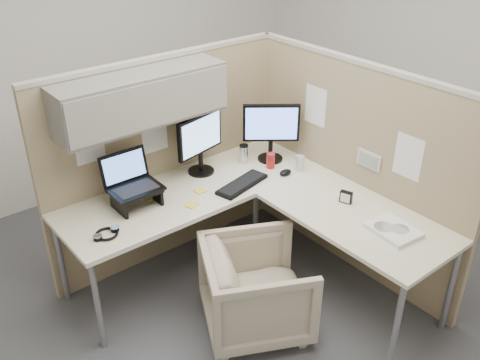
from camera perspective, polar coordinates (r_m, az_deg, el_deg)
ground at (r=4.03m, az=1.15°, el=-12.45°), size 4.50×4.50×0.00m
partition_back at (r=3.90m, az=-9.01°, el=4.98°), size 2.00×0.36×1.63m
partition_right at (r=4.07m, az=11.66°, el=1.36°), size 0.07×2.03×1.63m
desk at (r=3.76m, az=1.48°, el=-2.77°), size 2.00×1.98×0.73m
office_chair at (r=3.60m, az=1.80°, el=-11.14°), size 0.86×0.88×0.69m
monitor_left at (r=3.99m, az=-4.29°, el=4.34°), size 0.44×0.20×0.47m
monitor_right at (r=4.18m, az=3.34°, el=5.58°), size 0.37×0.30×0.47m
laptop_station at (r=3.70m, az=-11.31°, el=-0.70°), size 0.34×0.29×0.36m
keyboard at (r=3.91m, az=0.22°, el=-0.46°), size 0.46×0.24×0.02m
mouse at (r=4.07m, az=4.87°, el=0.81°), size 0.11×0.07×0.04m
travel_mug at (r=4.21m, az=0.41°, el=2.82°), size 0.07×0.07×0.15m
soda_can_green at (r=4.12m, az=6.40°, el=1.80°), size 0.07×0.07×0.12m
soda_can_silver at (r=4.14m, az=3.28°, el=2.08°), size 0.07×0.07×0.12m
sticky_note_c at (r=3.82m, az=-9.74°, el=-1.85°), size 0.09×0.09×0.01m
sticky_note_d at (r=3.85m, az=-4.26°, el=-1.15°), size 0.08×0.08×0.01m
sticky_note_a at (r=3.69m, az=-5.23°, el=-2.66°), size 0.10×0.10×0.01m
headphones at (r=3.48m, az=-14.04°, el=-5.58°), size 0.18×0.17×0.03m
paper_stack at (r=3.54m, az=16.05°, el=-5.15°), size 0.27×0.33×0.03m
desk_clock at (r=3.76m, az=11.24°, el=-1.80°), size 0.06×0.09×0.09m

